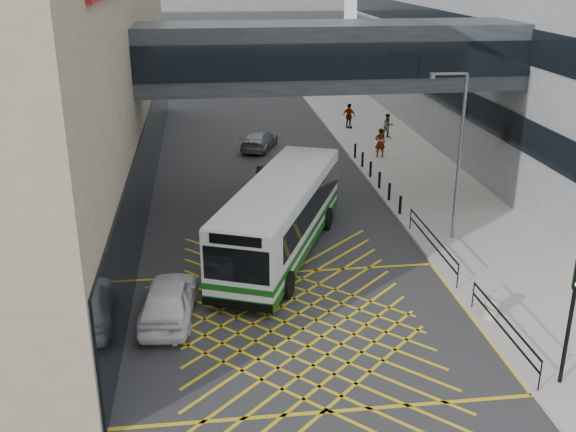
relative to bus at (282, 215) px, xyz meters
name	(u,v)px	position (x,y,z in m)	size (l,w,h in m)	color
ground	(303,329)	(-0.04, -6.43, -1.72)	(120.00, 120.00, 0.00)	#333335
skybridge	(330,56)	(2.96, 5.57, 5.78)	(20.00, 4.10, 3.00)	#2D3238
pavement	(422,182)	(8.96, 8.57, -1.64)	(6.00, 54.00, 0.16)	#ACA79E
box_junction	(303,329)	(-0.04, -6.43, -1.72)	(12.00, 9.00, 0.01)	gold
bus	(282,215)	(0.00, 0.00, 0.00)	(6.75, 11.58, 3.21)	white
car_white	(169,299)	(-4.54, -5.09, -0.97)	(1.94, 4.74, 1.51)	white
car_dark	(286,177)	(1.20, 8.10, -0.93)	(1.97, 5.04, 1.58)	black
car_silver	(259,139)	(0.50, 16.93, -1.06)	(1.79, 4.23, 1.32)	gray
traffic_light	(573,305)	(6.90, -10.71, 1.04)	(0.33, 0.47, 3.99)	black
street_lamp	(457,147)	(7.51, 0.36, 2.59)	(1.65, 0.27, 7.28)	slate
litter_bin	(492,306)	(6.47, -6.72, -1.13)	(0.49, 0.49, 0.85)	#ADA89E
kerb_railings	(460,273)	(6.11, -4.65, -0.84)	(0.05, 12.54, 1.00)	black
bollards	(375,174)	(6.21, 8.57, -1.11)	(0.14, 10.14, 0.90)	black
pedestrian_a	(380,143)	(7.78, 13.56, -0.65)	(0.72, 0.51, 1.81)	gray
pedestrian_b	(388,126)	(9.54, 18.24, -0.73)	(0.81, 0.47, 1.66)	gray
pedestrian_c	(349,116)	(7.49, 21.36, -0.66)	(1.06, 0.51, 1.80)	gray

